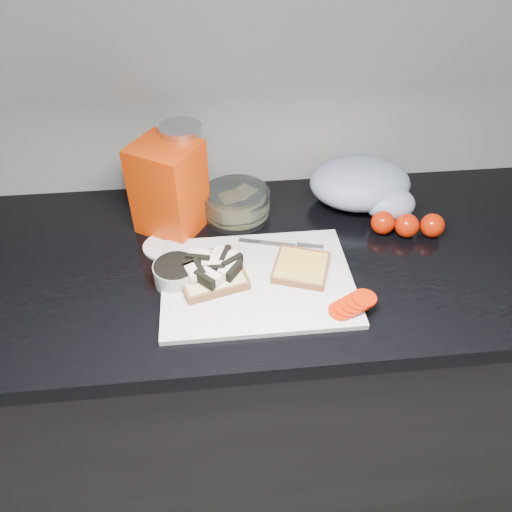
% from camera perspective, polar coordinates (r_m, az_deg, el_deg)
% --- Properties ---
extents(base_cabinet, '(3.50, 0.60, 0.86)m').
position_cam_1_polar(base_cabinet, '(1.48, 2.11, -13.48)').
color(base_cabinet, black).
rests_on(base_cabinet, ground).
extents(countertop, '(3.50, 0.64, 0.04)m').
position_cam_1_polar(countertop, '(1.15, 2.65, -0.33)').
color(countertop, black).
rests_on(countertop, base_cabinet).
extents(cutting_board, '(0.40, 0.30, 0.01)m').
position_cam_1_polar(cutting_board, '(1.06, 0.17, -2.87)').
color(cutting_board, silver).
rests_on(cutting_board, countertop).
extents(bread_left, '(0.17, 0.17, 0.04)m').
position_cam_1_polar(bread_left, '(1.05, -5.22, -1.69)').
color(bread_left, beige).
rests_on(bread_left, cutting_board).
extents(bread_right, '(0.15, 0.15, 0.02)m').
position_cam_1_polar(bread_right, '(1.07, 5.17, -1.29)').
color(bread_right, beige).
rests_on(bread_right, cutting_board).
extents(tomato_slices, '(0.11, 0.08, 0.02)m').
position_cam_1_polar(tomato_slices, '(1.00, 10.96, -5.48)').
color(tomato_slices, '#B91E04').
rests_on(tomato_slices, cutting_board).
extents(knife, '(0.19, 0.07, 0.01)m').
position_cam_1_polar(knife, '(1.13, 4.10, 1.24)').
color(knife, silver).
rests_on(knife, cutting_board).
extents(seed_tub, '(0.09, 0.09, 0.05)m').
position_cam_1_polar(seed_tub, '(1.06, -9.12, -1.87)').
color(seed_tub, '#ACB2B1').
rests_on(seed_tub, countertop).
extents(tub_lid, '(0.12, 0.12, 0.01)m').
position_cam_1_polar(tub_lid, '(1.17, -10.53, 1.10)').
color(tub_lid, silver).
rests_on(tub_lid, countertop).
extents(glass_bowl, '(0.16, 0.16, 0.07)m').
position_cam_1_polar(glass_bowl, '(1.23, -2.24, 5.98)').
color(glass_bowl, silver).
rests_on(glass_bowl, countertop).
extents(bread_bag, '(0.18, 0.18, 0.22)m').
position_cam_1_polar(bread_bag, '(1.17, -9.92, 7.68)').
color(bread_bag, red).
rests_on(bread_bag, countertop).
extents(steel_canister, '(0.10, 0.10, 0.23)m').
position_cam_1_polar(steel_canister, '(1.21, -8.17, 9.57)').
color(steel_canister, '#B6B7BB').
rests_on(steel_canister, countertop).
extents(grocery_bag, '(0.26, 0.23, 0.11)m').
position_cam_1_polar(grocery_bag, '(1.29, 12.24, 7.84)').
color(grocery_bag, '#A7B2CE').
rests_on(grocery_bag, countertop).
extents(whole_tomatoes, '(0.17, 0.08, 0.06)m').
position_cam_1_polar(whole_tomatoes, '(1.22, 16.90, 3.46)').
color(whole_tomatoes, '#B91E04').
rests_on(whole_tomatoes, countertop).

